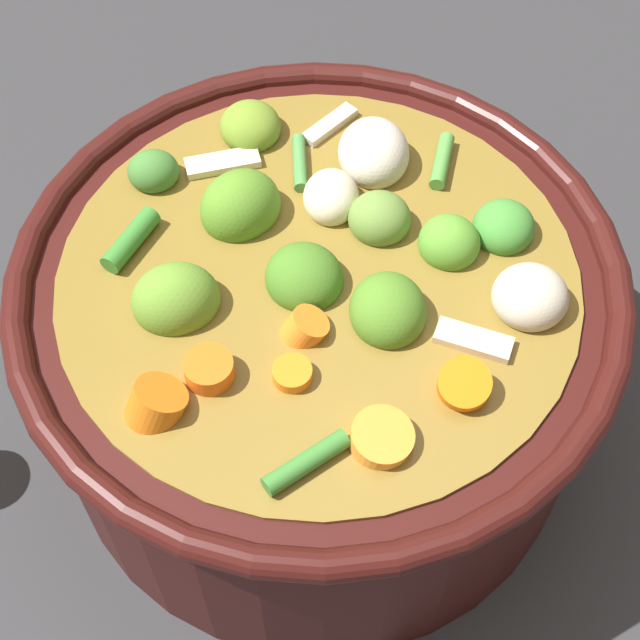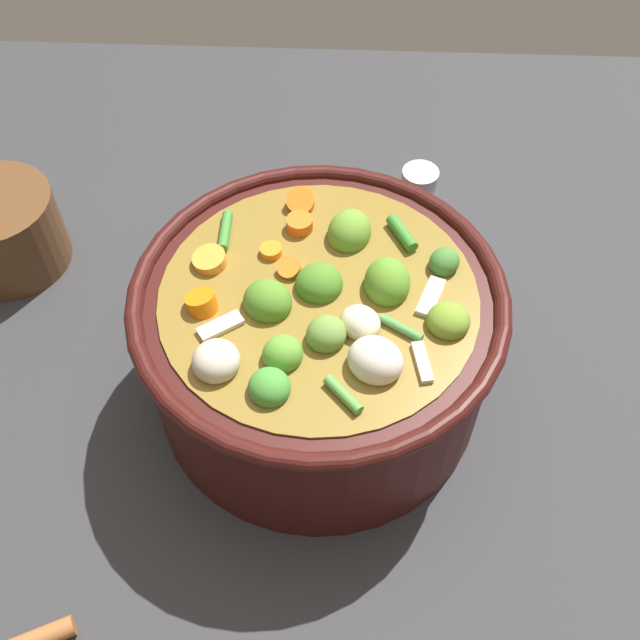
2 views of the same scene
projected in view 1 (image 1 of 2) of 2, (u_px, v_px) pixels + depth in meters
ground_plane at (319, 410)px, 0.57m from camera, size 1.10×1.10×0.00m
cooking_pot at (319, 342)px, 0.51m from camera, size 0.31×0.31×0.16m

